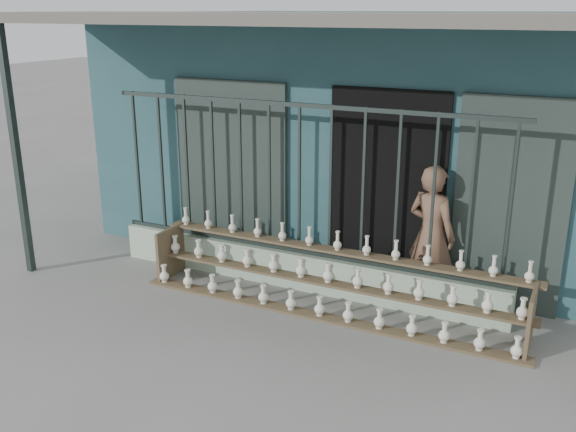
% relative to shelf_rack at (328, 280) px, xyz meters
% --- Properties ---
extents(ground, '(60.00, 60.00, 0.00)m').
position_rel_shelf_rack_xyz_m(ground, '(-0.55, -0.88, -0.36)').
color(ground, slate).
extents(workshop_building, '(7.40, 6.60, 3.21)m').
position_rel_shelf_rack_xyz_m(workshop_building, '(-0.55, 3.35, 1.26)').
color(workshop_building, '#274D53').
rests_on(workshop_building, ground).
extents(parapet_wall, '(5.00, 0.20, 0.45)m').
position_rel_shelf_rack_xyz_m(parapet_wall, '(-0.55, 0.42, -0.14)').
color(parapet_wall, '#AEC9AC').
rests_on(parapet_wall, ground).
extents(security_fence, '(5.00, 0.04, 1.80)m').
position_rel_shelf_rack_xyz_m(security_fence, '(-0.55, 0.42, 0.99)').
color(security_fence, '#283330').
rests_on(security_fence, parapet_wall).
extents(shelf_rack, '(4.50, 0.68, 0.85)m').
position_rel_shelf_rack_xyz_m(shelf_rack, '(0.00, 0.00, 0.00)').
color(shelf_rack, brown).
rests_on(shelf_rack, ground).
extents(elderly_woman, '(0.69, 0.57, 1.62)m').
position_rel_shelf_rack_xyz_m(elderly_woman, '(0.95, 0.73, 0.45)').
color(elderly_woman, brown).
rests_on(elderly_woman, ground).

